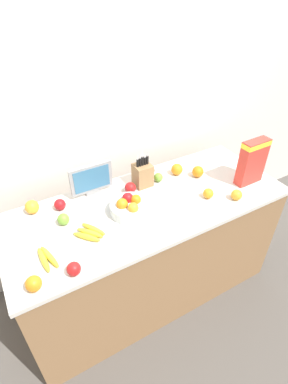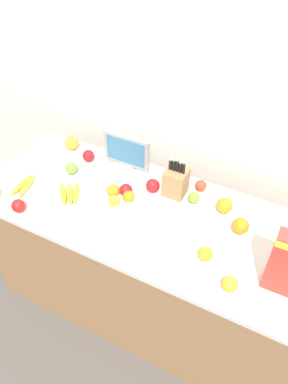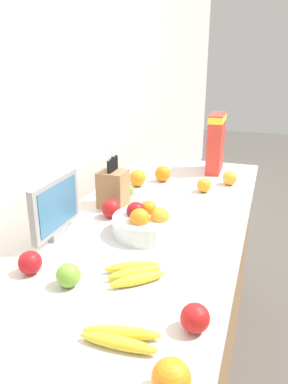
{
  "view_description": "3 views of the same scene",
  "coord_description": "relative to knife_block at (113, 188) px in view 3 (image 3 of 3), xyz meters",
  "views": [
    {
      "loc": [
        -0.8,
        -1.33,
        2.2
      ],
      "look_at": [
        -0.0,
        0.06,
        0.98
      ],
      "focal_mm": 28.0,
      "sensor_mm": 36.0,
      "label": 1
    },
    {
      "loc": [
        0.62,
        -1.25,
        2.39
      ],
      "look_at": [
        -0.04,
        0.04,
        1.03
      ],
      "focal_mm": 35.0,
      "sensor_mm": 36.0,
      "label": 2
    },
    {
      "loc": [
        -1.38,
        -0.43,
        1.57
      ],
      "look_at": [
        0.06,
        0.06,
        1.01
      ],
      "focal_mm": 35.0,
      "sensor_mm": 36.0,
      "label": 3
    }
  ],
  "objects": [
    {
      "name": "apple_by_knife_block",
      "position": [
        0.12,
        -0.02,
        -0.05
      ],
      "size": [
        0.07,
        0.07,
        0.07
      ],
      "primitive_type": "sphere",
      "color": "#6B9E33",
      "rests_on": "counter"
    },
    {
      "name": "apple_rear",
      "position": [
        0.12,
        0.09,
        -0.05
      ],
      "size": [
        0.07,
        0.07,
        0.07
      ],
      "primitive_type": "sphere",
      "color": "red",
      "rests_on": "counter"
    },
    {
      "name": "banana_bunch_right",
      "position": [
        -0.79,
        -0.36,
        -0.07
      ],
      "size": [
        0.09,
        0.2,
        0.03
      ],
      "rotation": [
        0.0,
        0.0,
        1.71
      ],
      "color": "yellow",
      "rests_on": "counter"
    },
    {
      "name": "orange_by_cereal",
      "position": [
        -0.89,
        -0.51,
        -0.05
      ],
      "size": [
        0.08,
        0.08,
        0.08
      ],
      "primitive_type": "sphere",
      "color": "orange",
      "rests_on": "counter"
    },
    {
      "name": "orange_front_right",
      "position": [
        0.47,
        -0.46,
        -0.05
      ],
      "size": [
        0.07,
        0.07,
        0.07
      ],
      "primitive_type": "sphere",
      "color": "orange",
      "rests_on": "counter"
    },
    {
      "name": "apple_rightmost",
      "position": [
        -0.12,
        -0.04,
        -0.05
      ],
      "size": [
        0.08,
        0.08,
        0.08
      ],
      "primitive_type": "sphere",
      "color": "red",
      "rests_on": "counter"
    },
    {
      "name": "knife_block",
      "position": [
        0.0,
        0.0,
        0.0
      ],
      "size": [
        0.12,
        0.12,
        0.27
      ],
      "color": "#937047",
      "rests_on": "counter"
    },
    {
      "name": "orange_mid_right",
      "position": [
        0.29,
        -0.01,
        -0.04
      ],
      "size": [
        0.09,
        0.09,
        0.09
      ],
      "primitive_type": "sphere",
      "color": "orange",
      "rests_on": "counter"
    },
    {
      "name": "apple_front",
      "position": [
        -0.62,
        -0.12,
        -0.05
      ],
      "size": [
        0.07,
        0.07,
        0.07
      ],
      "primitive_type": "sphere",
      "color": "#6B9E33",
      "rests_on": "counter"
    },
    {
      "name": "fruit_bowl",
      "position": [
        -0.22,
        -0.23,
        -0.04
      ],
      "size": [
        0.26,
        0.26,
        0.12
      ],
      "color": "silver",
      "rests_on": "counter"
    },
    {
      "name": "apple_leftmost",
      "position": [
        -0.6,
        0.03,
        -0.05
      ],
      "size": [
        0.08,
        0.08,
        0.08
      ],
      "primitive_type": "sphere",
      "color": "#A31419",
      "rests_on": "counter"
    },
    {
      "name": "banana_bunch_left",
      "position": [
        -0.52,
        -0.29,
        -0.07
      ],
      "size": [
        0.19,
        0.2,
        0.03
      ],
      "rotation": [
        0.0,
        0.0,
        2.17
      ],
      "color": "yellow",
      "rests_on": "counter"
    },
    {
      "name": "orange_front_left",
      "position": [
        0.41,
        -0.11,
        -0.04
      ],
      "size": [
        0.09,
        0.09,
        0.09
      ],
      "primitive_type": "sphere",
      "color": "orange",
      "rests_on": "counter"
    },
    {
      "name": "small_monitor",
      "position": [
        -0.35,
        0.08,
        0.04
      ],
      "size": [
        0.3,
        0.03,
        0.23
      ],
      "color": "gray",
      "rests_on": "counter"
    },
    {
      "name": "ground_plane",
      "position": [
        -0.07,
        -0.21,
        -1.01
      ],
      "size": [
        14.0,
        14.0,
        0.0
      ],
      "primitive_type": "plane",
      "color": "#514C47"
    },
    {
      "name": "cereal_box",
      "position": [
        0.69,
        -0.35,
        0.09
      ],
      "size": [
        0.21,
        0.08,
        0.34
      ],
      "rotation": [
        0.0,
        0.0,
        0.02
      ],
      "color": "red",
      "rests_on": "counter"
    },
    {
      "name": "apple_middle",
      "position": [
        -0.69,
        -0.51,
        -0.05
      ],
      "size": [
        0.07,
        0.07,
        0.07
      ],
      "primitive_type": "sphere",
      "color": "red",
      "rests_on": "counter"
    },
    {
      "name": "wall_back",
      "position": [
        -0.07,
        0.39,
        0.29
      ],
      "size": [
        9.0,
        0.06,
        2.6
      ],
      "color": "silver",
      "rests_on": "ground_plane"
    },
    {
      "name": "counter",
      "position": [
        -0.07,
        -0.21,
        -0.55
      ],
      "size": [
        1.93,
        0.77,
        0.93
      ],
      "color": "olive",
      "rests_on": "ground_plane"
    },
    {
      "name": "orange_back_center",
      "position": [
        0.31,
        -0.36,
        -0.05
      ],
      "size": [
        0.07,
        0.07,
        0.07
      ],
      "primitive_type": "sphere",
      "color": "orange",
      "rests_on": "counter"
    }
  ]
}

